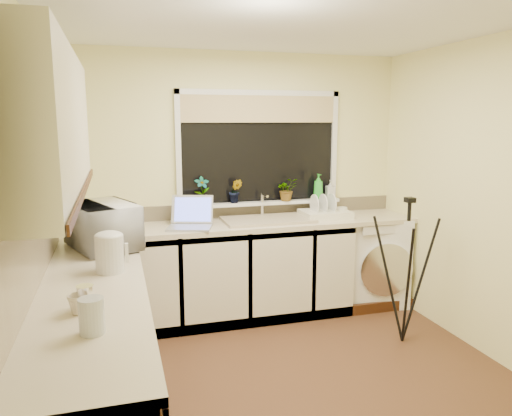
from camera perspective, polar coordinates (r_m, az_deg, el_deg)
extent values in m
plane|color=#563022|center=(3.71, 4.08, -19.19)|extent=(3.20, 3.20, 0.00)
plane|color=white|center=(3.30, 4.66, 21.18)|extent=(3.20, 3.20, 0.00)
plane|color=#F9F3A6|center=(4.71, -2.03, 2.92)|extent=(3.20, 0.00, 3.20)
plane|color=#F9F3A6|center=(2.00, 19.68, -7.74)|extent=(3.20, 0.00, 3.20)
plane|color=#F9F3A6|center=(3.12, -24.36, -1.70)|extent=(0.00, 3.00, 3.00)
plane|color=#F9F3A6|center=(4.12, 25.68, 0.89)|extent=(0.00, 3.00, 3.00)
cube|color=silver|center=(4.53, -5.06, -7.74)|extent=(2.55, 0.60, 0.86)
cube|color=silver|center=(3.07, -18.23, -17.29)|extent=(0.54, 2.40, 0.86)
cube|color=beige|center=(4.48, -1.07, -1.93)|extent=(3.20, 0.60, 0.04)
cube|color=beige|center=(2.89, -18.73, -9.33)|extent=(0.60, 2.40, 0.04)
cube|color=silver|center=(2.60, -23.15, 8.96)|extent=(0.28, 1.90, 0.70)
cube|color=beige|center=(2.85, -24.81, -4.86)|extent=(0.02, 2.40, 0.45)
cube|color=beige|center=(4.74, -1.97, -0.16)|extent=(3.20, 0.02, 0.14)
cube|color=black|center=(4.72, 0.37, 6.90)|extent=(1.50, 0.02, 1.00)
cube|color=tan|center=(4.69, 0.46, 11.47)|extent=(1.50, 0.02, 0.25)
cube|color=white|center=(4.72, 0.55, 0.62)|extent=(1.60, 0.14, 0.03)
cube|color=tan|center=(4.53, 1.38, -1.37)|extent=(0.82, 0.46, 0.03)
cylinder|color=silver|center=(4.68, 0.72, 0.34)|extent=(0.03, 0.03, 0.24)
cube|color=white|center=(5.09, 13.14, -5.80)|extent=(0.70, 0.69, 0.88)
cube|color=#A7A7AF|center=(4.24, -7.77, -2.30)|extent=(0.43, 0.37, 0.02)
cube|color=#5D70FD|center=(4.39, -7.44, -0.14)|extent=(0.38, 0.22, 0.24)
cylinder|color=silver|center=(3.13, -16.70, -5.16)|extent=(0.17, 0.17, 0.23)
cube|color=white|center=(4.74, 8.06, -0.70)|extent=(0.45, 0.34, 0.07)
cylinder|color=silver|center=(2.29, -18.62, -11.84)|extent=(0.11, 0.11, 0.16)
cylinder|color=white|center=(2.59, -19.28, -9.79)|extent=(0.09, 0.09, 0.12)
imported|color=silver|center=(3.72, -17.37, -1.99)|extent=(0.59, 0.70, 0.33)
imported|color=#999999|center=(4.53, -6.30, 2.03)|extent=(0.15, 0.10, 0.26)
imported|color=#999999|center=(4.61, -2.41, 1.99)|extent=(0.15, 0.13, 0.23)
imported|color=#999999|center=(4.74, 3.61, 2.18)|extent=(0.20, 0.17, 0.22)
imported|color=green|center=(4.87, 7.28, 2.49)|extent=(0.11, 0.11, 0.25)
imported|color=#999999|center=(4.94, 8.66, 2.17)|extent=(0.09, 0.09, 0.18)
imported|color=silver|center=(4.82, 9.97, -0.43)|extent=(0.13, 0.13, 0.09)
imported|color=beige|center=(2.55, -20.01, -10.49)|extent=(0.11, 0.11, 0.09)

